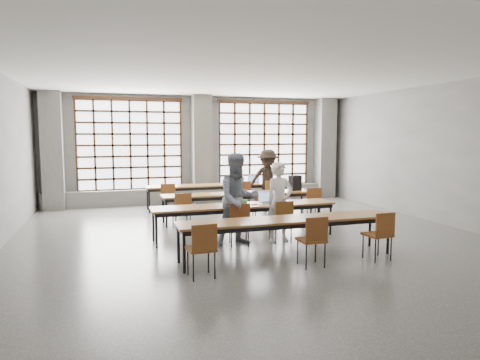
{
  "coord_description": "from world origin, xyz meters",
  "views": [
    {
      "loc": [
        -2.95,
        -8.5,
        2.22
      ],
      "look_at": [
        -0.18,
        0.4,
        1.24
      ],
      "focal_mm": 32.0,
      "sensor_mm": 36.0,
      "label": 1
    }
  ],
  "objects_px": {
    "desk_row_a": "(213,187)",
    "chair_mid_left": "(182,207)",
    "desk_row_c": "(245,207)",
    "backpack": "(295,183)",
    "plastic_bag": "(240,179)",
    "desk_row_d": "(287,222)",
    "chair_mid_right": "(313,201)",
    "chair_mid_centre": "(261,203)",
    "student_female": "(238,199)",
    "laptop_front": "(267,200)",
    "green_box": "(241,202)",
    "laptop_back": "(254,181)",
    "chair_back_mid": "(243,192)",
    "chair_back_left": "(169,195)",
    "chair_near_right": "(380,231)",
    "phone": "(254,204)",
    "chair_back_right": "(270,191)",
    "chair_near_mid": "(313,236)",
    "student_back": "(268,179)",
    "chair_front_right": "(282,217)",
    "student_male": "(280,202)",
    "red_pouch": "(201,246)",
    "desk_row_b": "(239,195)",
    "mouse": "(286,202)",
    "chair_front_left": "(239,220)",
    "chair_near_left": "(202,245)"
  },
  "relations": [
    {
      "from": "desk_row_a",
      "to": "chair_mid_left",
      "type": "relative_size",
      "value": 4.55
    },
    {
      "from": "desk_row_c",
      "to": "backpack",
      "type": "height_order",
      "value": "backpack"
    },
    {
      "from": "chair_mid_left",
      "to": "plastic_bag",
      "type": "height_order",
      "value": "plastic_bag"
    },
    {
      "from": "desk_row_d",
      "to": "chair_mid_right",
      "type": "xyz_separation_m",
      "value": [
        1.97,
        2.91,
        -0.13
      ]
    },
    {
      "from": "chair_mid_centre",
      "to": "desk_row_a",
      "type": "bearing_deg",
      "value": 102.67
    },
    {
      "from": "student_female",
      "to": "laptop_front",
      "type": "relative_size",
      "value": 5.08
    },
    {
      "from": "desk_row_c",
      "to": "green_box",
      "type": "height_order",
      "value": "green_box"
    },
    {
      "from": "desk_row_d",
      "to": "laptop_back",
      "type": "bearing_deg",
      "value": 76.81
    },
    {
      "from": "chair_back_mid",
      "to": "student_female",
      "type": "relative_size",
      "value": 0.47
    },
    {
      "from": "student_female",
      "to": "chair_mid_left",
      "type": "bearing_deg",
      "value": 109.8
    },
    {
      "from": "chair_back_left",
      "to": "chair_near_right",
      "type": "height_order",
      "value": "same"
    },
    {
      "from": "phone",
      "to": "backpack",
      "type": "xyz_separation_m",
      "value": [
        1.86,
        1.98,
        0.19
      ]
    },
    {
      "from": "chair_back_right",
      "to": "chair_near_mid",
      "type": "distance_m",
      "value": 5.75
    },
    {
      "from": "chair_mid_right",
      "to": "student_back",
      "type": "height_order",
      "value": "student_back"
    },
    {
      "from": "chair_back_left",
      "to": "chair_front_right",
      "type": "xyz_separation_m",
      "value": [
        1.8,
        -3.88,
        0.0
      ]
    },
    {
      "from": "desk_row_a",
      "to": "laptop_front",
      "type": "relative_size",
      "value": 10.95
    },
    {
      "from": "student_male",
      "to": "red_pouch",
      "type": "distance_m",
      "value": 2.71
    },
    {
      "from": "green_box",
      "to": "student_male",
      "type": "bearing_deg",
      "value": -41.74
    },
    {
      "from": "desk_row_b",
      "to": "phone",
      "type": "distance_m",
      "value": 1.95
    },
    {
      "from": "desk_row_d",
      "to": "chair_mid_centre",
      "type": "height_order",
      "value": "chair_mid_centre"
    },
    {
      "from": "backpack",
      "to": "chair_near_right",
      "type": "bearing_deg",
      "value": -111.87
    },
    {
      "from": "desk_row_d",
      "to": "mouse",
      "type": "distance_m",
      "value": 1.82
    },
    {
      "from": "chair_back_mid",
      "to": "laptop_back",
      "type": "distance_m",
      "value": 0.97
    },
    {
      "from": "chair_front_left",
      "to": "laptop_front",
      "type": "xyz_separation_m",
      "value": [
        0.87,
        0.74,
        0.25
      ]
    },
    {
      "from": "chair_mid_left",
      "to": "plastic_bag",
      "type": "relative_size",
      "value": 3.08
    },
    {
      "from": "desk_row_c",
      "to": "chair_back_left",
      "type": "xyz_separation_m",
      "value": [
        -1.19,
        3.25,
        -0.13
      ]
    },
    {
      "from": "chair_mid_centre",
      "to": "student_male",
      "type": "distance_m",
      "value": 1.75
    },
    {
      "from": "backpack",
      "to": "desk_row_c",
      "type": "bearing_deg",
      "value": -155.39
    },
    {
      "from": "chair_front_left",
      "to": "chair_near_right",
      "type": "xyz_separation_m",
      "value": [
        2.08,
        -1.7,
        0.0
      ]
    },
    {
      "from": "chair_back_right",
      "to": "laptop_front",
      "type": "height_order",
      "value": "laptop_front"
    },
    {
      "from": "desk_row_d",
      "to": "phone",
      "type": "height_order",
      "value": "phone"
    },
    {
      "from": "chair_mid_left",
      "to": "chair_front_left",
      "type": "distance_m",
      "value": 2.02
    },
    {
      "from": "student_female",
      "to": "phone",
      "type": "height_order",
      "value": "student_female"
    },
    {
      "from": "desk_row_b",
      "to": "student_male",
      "type": "distance_m",
      "value": 2.34
    },
    {
      "from": "student_male",
      "to": "laptop_back",
      "type": "bearing_deg",
      "value": 68.76
    },
    {
      "from": "phone",
      "to": "backpack",
      "type": "distance_m",
      "value": 2.72
    },
    {
      "from": "phone",
      "to": "green_box",
      "type": "bearing_deg",
      "value": 141.95
    },
    {
      "from": "desk_row_c",
      "to": "chair_mid_left",
      "type": "relative_size",
      "value": 4.55
    },
    {
      "from": "chair_back_left",
      "to": "chair_mid_centre",
      "type": "bearing_deg",
      "value": -45.39
    },
    {
      "from": "desk_row_c",
      "to": "red_pouch",
      "type": "relative_size",
      "value": 20.0
    },
    {
      "from": "chair_back_left",
      "to": "chair_back_mid",
      "type": "relative_size",
      "value": 1.0
    },
    {
      "from": "chair_front_left",
      "to": "chair_front_right",
      "type": "relative_size",
      "value": 1.0
    },
    {
      "from": "desk_row_a",
      "to": "green_box",
      "type": "distance_m",
      "value": 3.81
    },
    {
      "from": "chair_front_right",
      "to": "plastic_bag",
      "type": "xyz_separation_m",
      "value": [
        0.52,
        4.56,
        0.34
      ]
    },
    {
      "from": "desk_row_a",
      "to": "chair_near_left",
      "type": "xyz_separation_m",
      "value": [
        -1.66,
        -6.21,
        -0.13
      ]
    },
    {
      "from": "chair_mid_left",
      "to": "laptop_back",
      "type": "bearing_deg",
      "value": 45.39
    },
    {
      "from": "desk_row_d",
      "to": "chair_front_left",
      "type": "distance_m",
      "value": 1.22
    },
    {
      "from": "backpack",
      "to": "red_pouch",
      "type": "relative_size",
      "value": 2.0
    },
    {
      "from": "chair_front_left",
      "to": "chair_front_right",
      "type": "distance_m",
      "value": 0.92
    },
    {
      "from": "chair_front_right",
      "to": "student_male",
      "type": "xyz_separation_m",
      "value": [
        -0.0,
        0.13,
        0.3
      ]
    }
  ]
}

